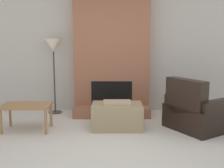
{
  "coord_description": "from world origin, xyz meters",
  "views": [
    {
      "loc": [
        0.01,
        -3.51,
        1.6
      ],
      "look_at": [
        0.0,
        2.3,
        0.66
      ],
      "focal_mm": 45.0,
      "sensor_mm": 36.0,
      "label": 1
    }
  ],
  "objects_px": {
    "armchair": "(197,113)",
    "side_table": "(27,108)",
    "floor_lamp_left": "(54,49)",
    "ottoman": "(117,116)"
  },
  "relations": [
    {
      "from": "side_table",
      "to": "floor_lamp_left",
      "type": "xyz_separation_m",
      "value": [
        0.25,
        1.19,
        0.98
      ]
    },
    {
      "from": "side_table",
      "to": "floor_lamp_left",
      "type": "distance_m",
      "value": 1.56
    },
    {
      "from": "armchair",
      "to": "floor_lamp_left",
      "type": "bearing_deg",
      "value": 36.05
    },
    {
      "from": "side_table",
      "to": "ottoman",
      "type": "bearing_deg",
      "value": 3.8
    },
    {
      "from": "armchair",
      "to": "side_table",
      "type": "distance_m",
      "value": 3.01
    },
    {
      "from": "ottoman",
      "to": "floor_lamp_left",
      "type": "height_order",
      "value": "floor_lamp_left"
    },
    {
      "from": "ottoman",
      "to": "side_table",
      "type": "height_order",
      "value": "ottoman"
    },
    {
      "from": "ottoman",
      "to": "side_table",
      "type": "distance_m",
      "value": 1.6
    },
    {
      "from": "armchair",
      "to": "floor_lamp_left",
      "type": "height_order",
      "value": "floor_lamp_left"
    },
    {
      "from": "side_table",
      "to": "floor_lamp_left",
      "type": "height_order",
      "value": "floor_lamp_left"
    }
  ]
}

